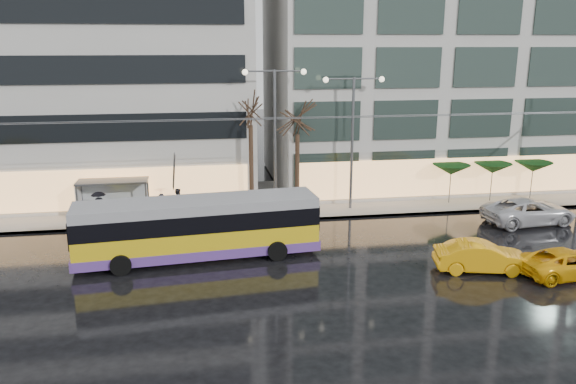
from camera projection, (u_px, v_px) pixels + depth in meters
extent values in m
plane|color=black|center=(264.00, 283.00, 25.81)|extent=(140.00, 140.00, 0.00)
cube|color=gray|center=(269.00, 199.00, 39.46)|extent=(80.00, 10.00, 0.15)
cube|color=slate|center=(279.00, 220.00, 34.73)|extent=(80.00, 0.10, 0.15)
cube|color=#AEADA7|center=(0.00, 36.00, 38.70)|extent=(34.00, 14.00, 22.00)
cube|color=#AEADA7|center=(477.00, 17.00, 43.54)|extent=(32.00, 14.00, 25.00)
cube|color=gold|center=(199.00, 239.00, 28.56)|extent=(12.25, 3.64, 1.51)
cube|color=#593687|center=(199.00, 248.00, 28.69)|extent=(12.29, 3.69, 0.50)
cube|color=black|center=(198.00, 218.00, 28.28)|extent=(12.27, 3.67, 0.90)
cube|color=gray|center=(197.00, 205.00, 28.10)|extent=(12.25, 3.64, 0.50)
cube|color=black|center=(313.00, 212.00, 29.77)|extent=(0.28, 2.31, 1.31)
cube|color=black|center=(71.00, 230.00, 26.87)|extent=(0.28, 2.31, 1.31)
cylinder|color=black|center=(267.00, 235.00, 30.79)|extent=(1.03, 0.45, 1.01)
cylinder|color=black|center=(277.00, 251.00, 28.44)|extent=(1.03, 0.45, 1.01)
cylinder|color=black|center=(122.00, 247.00, 28.97)|extent=(1.03, 0.45, 1.01)
cylinder|color=black|center=(121.00, 265.00, 26.62)|extent=(1.03, 0.45, 1.01)
cylinder|color=#595B60|center=(174.00, 173.00, 28.38)|extent=(0.41, 3.73, 2.64)
cylinder|color=#595B60|center=(174.00, 171.00, 28.85)|extent=(0.41, 3.73, 2.64)
cylinder|color=#595B60|center=(269.00, 119.00, 29.70)|extent=(42.00, 0.04, 0.04)
cylinder|color=#595B60|center=(268.00, 118.00, 30.18)|extent=(42.00, 0.04, 0.04)
cube|color=#595B60|center=(112.00, 181.00, 33.97)|extent=(4.20, 1.60, 0.12)
cube|color=silver|center=(116.00, 198.00, 34.96)|extent=(4.00, 0.05, 2.20)
cube|color=white|center=(79.00, 202.00, 33.99)|extent=(0.10, 1.40, 2.20)
cylinder|color=#595B60|center=(78.00, 206.00, 33.33)|extent=(0.10, 0.10, 2.40)
cylinder|color=#595B60|center=(82.00, 199.00, 34.66)|extent=(0.10, 0.10, 2.40)
cylinder|color=#595B60|center=(147.00, 203.00, 33.92)|extent=(0.10, 0.10, 2.40)
cylinder|color=#595B60|center=(148.00, 197.00, 35.26)|extent=(0.10, 0.10, 2.40)
cylinder|color=#595B60|center=(275.00, 143.00, 35.22)|extent=(0.18, 0.18, 9.00)
cylinder|color=#595B60|center=(260.00, 71.00, 33.96)|extent=(1.80, 0.10, 0.10)
cylinder|color=#595B60|center=(289.00, 71.00, 34.23)|extent=(1.80, 0.10, 0.10)
sphere|color=#FFF2CC|center=(245.00, 72.00, 33.84)|extent=(0.36, 0.36, 0.36)
sphere|color=#FFF2CC|center=(304.00, 72.00, 34.38)|extent=(0.36, 0.36, 0.36)
cylinder|color=#595B60|center=(352.00, 144.00, 36.04)|extent=(0.18, 0.18, 8.50)
cylinder|color=#595B60|center=(340.00, 79.00, 34.83)|extent=(1.80, 0.10, 0.10)
cylinder|color=#595B60|center=(368.00, 79.00, 35.10)|extent=(1.80, 0.10, 0.10)
sphere|color=#FFF2CC|center=(326.00, 80.00, 34.71)|extent=(0.36, 0.36, 0.36)
sphere|color=#FFF2CC|center=(382.00, 79.00, 35.25)|extent=(0.36, 0.36, 0.36)
cylinder|color=black|center=(251.00, 169.00, 35.63)|extent=(0.28, 0.28, 5.60)
cylinder|color=black|center=(297.00, 172.00, 36.36)|extent=(0.28, 0.28, 4.90)
cylinder|color=#595B60|center=(450.00, 187.00, 38.08)|extent=(0.06, 0.06, 2.20)
cone|color=#0F370F|center=(451.00, 170.00, 37.77)|extent=(2.50, 2.50, 0.70)
cylinder|color=#595B60|center=(491.00, 185.00, 38.53)|extent=(0.06, 0.06, 2.20)
cone|color=#0F370F|center=(493.00, 168.00, 38.22)|extent=(2.50, 2.50, 0.70)
cylinder|color=#595B60|center=(531.00, 184.00, 38.98)|extent=(0.06, 0.06, 2.20)
cone|color=#0F370F|center=(533.00, 167.00, 38.67)|extent=(2.50, 2.50, 0.70)
imported|color=yellow|center=(97.00, 240.00, 29.54)|extent=(2.37, 4.09, 1.31)
imported|color=#FFAB0D|center=(482.00, 257.00, 27.01)|extent=(4.68, 2.47, 1.47)
imported|color=#FBB50D|center=(569.00, 263.00, 26.48)|extent=(4.85, 2.49, 1.31)
imported|color=silver|center=(529.00, 211.00, 34.20)|extent=(5.84, 3.07, 1.57)
imported|color=black|center=(162.00, 208.00, 33.75)|extent=(0.69, 0.47, 1.86)
imported|color=#CC446E|center=(161.00, 195.00, 33.54)|extent=(1.00, 1.02, 0.88)
imported|color=black|center=(178.00, 202.00, 35.35)|extent=(0.85, 0.66, 1.73)
imported|color=black|center=(100.00, 212.00, 33.29)|extent=(1.22, 0.85, 1.73)
imported|color=black|center=(99.00, 197.00, 33.06)|extent=(0.96, 0.96, 0.72)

